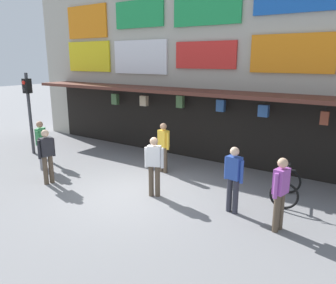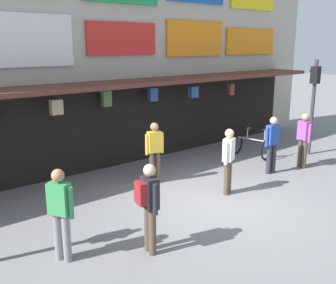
{
  "view_description": "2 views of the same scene",
  "coord_description": "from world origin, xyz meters",
  "px_view_note": "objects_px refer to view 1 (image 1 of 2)",
  "views": [
    {
      "loc": [
        5.69,
        -6.67,
        3.7
      ],
      "look_at": [
        0.47,
        0.96,
        1.37
      ],
      "focal_mm": 35.22,
      "sensor_mm": 36.0,
      "label": 1
    },
    {
      "loc": [
        -6.52,
        -6.06,
        3.7
      ],
      "look_at": [
        -0.85,
        0.82,
        1.45
      ],
      "focal_mm": 41.77,
      "sensor_mm": 36.0,
      "label": 2
    }
  ],
  "objects_px": {
    "bicycle_parked": "(286,187)",
    "pedestrian_in_red": "(233,176)",
    "traffic_light_near": "(28,100)",
    "pedestrian_in_black": "(46,152)",
    "pedestrian_in_yellow": "(163,145)",
    "pedestrian_in_white": "(41,142)",
    "pedestrian_in_green": "(280,190)",
    "pedestrian_in_blue": "(154,163)"
  },
  "relations": [
    {
      "from": "pedestrian_in_blue",
      "to": "pedestrian_in_green",
      "type": "height_order",
      "value": "same"
    },
    {
      "from": "bicycle_parked",
      "to": "pedestrian_in_red",
      "type": "xyz_separation_m",
      "value": [
        -0.9,
        -1.45,
        0.55
      ]
    },
    {
      "from": "pedestrian_in_red",
      "to": "pedestrian_in_black",
      "type": "distance_m",
      "value": 5.61
    },
    {
      "from": "pedestrian_in_white",
      "to": "pedestrian_in_green",
      "type": "xyz_separation_m",
      "value": [
        7.97,
        0.32,
        0.0
      ]
    },
    {
      "from": "traffic_light_near",
      "to": "pedestrian_in_green",
      "type": "distance_m",
      "value": 10.09
    },
    {
      "from": "traffic_light_near",
      "to": "bicycle_parked",
      "type": "bearing_deg",
      "value": 6.2
    },
    {
      "from": "pedestrian_in_red",
      "to": "pedestrian_in_black",
      "type": "relative_size",
      "value": 1.0
    },
    {
      "from": "traffic_light_near",
      "to": "pedestrian_in_blue",
      "type": "distance_m",
      "value": 6.75
    },
    {
      "from": "pedestrian_in_red",
      "to": "traffic_light_near",
      "type": "bearing_deg",
      "value": 177.43
    },
    {
      "from": "pedestrian_in_yellow",
      "to": "pedestrian_in_white",
      "type": "bearing_deg",
      "value": -150.15
    },
    {
      "from": "traffic_light_near",
      "to": "bicycle_parked",
      "type": "distance_m",
      "value": 9.92
    },
    {
      "from": "pedestrian_in_black",
      "to": "pedestrian_in_blue",
      "type": "distance_m",
      "value": 3.43
    },
    {
      "from": "pedestrian_in_yellow",
      "to": "pedestrian_in_black",
      "type": "bearing_deg",
      "value": -129.25
    },
    {
      "from": "bicycle_parked",
      "to": "pedestrian_in_white",
      "type": "bearing_deg",
      "value": -165.15
    },
    {
      "from": "bicycle_parked",
      "to": "pedestrian_in_yellow",
      "type": "relative_size",
      "value": 0.76
    },
    {
      "from": "bicycle_parked",
      "to": "traffic_light_near",
      "type": "bearing_deg",
      "value": -173.8
    },
    {
      "from": "pedestrian_in_black",
      "to": "pedestrian_in_white",
      "type": "bearing_deg",
      "value": 150.43
    },
    {
      "from": "bicycle_parked",
      "to": "pedestrian_in_blue",
      "type": "relative_size",
      "value": 0.76
    },
    {
      "from": "traffic_light_near",
      "to": "pedestrian_in_black",
      "type": "height_order",
      "value": "traffic_light_near"
    },
    {
      "from": "bicycle_parked",
      "to": "pedestrian_in_green",
      "type": "height_order",
      "value": "pedestrian_in_green"
    },
    {
      "from": "traffic_light_near",
      "to": "pedestrian_in_blue",
      "type": "xyz_separation_m",
      "value": [
        6.61,
        -0.68,
        -1.19
      ]
    },
    {
      "from": "bicycle_parked",
      "to": "pedestrian_in_black",
      "type": "relative_size",
      "value": 0.76
    },
    {
      "from": "traffic_light_near",
      "to": "pedestrian_in_white",
      "type": "distance_m",
      "value": 2.55
    },
    {
      "from": "traffic_light_near",
      "to": "pedestrian_in_green",
      "type": "height_order",
      "value": "traffic_light_near"
    },
    {
      "from": "pedestrian_in_white",
      "to": "pedestrian_in_green",
      "type": "distance_m",
      "value": 7.97
    },
    {
      "from": "pedestrian_in_yellow",
      "to": "pedestrian_in_blue",
      "type": "bearing_deg",
      "value": -62.01
    },
    {
      "from": "pedestrian_in_white",
      "to": "pedestrian_in_blue",
      "type": "distance_m",
      "value": 4.59
    },
    {
      "from": "traffic_light_near",
      "to": "pedestrian_in_red",
      "type": "bearing_deg",
      "value": -2.57
    },
    {
      "from": "pedestrian_in_black",
      "to": "traffic_light_near",
      "type": "bearing_deg",
      "value": 152.76
    },
    {
      "from": "traffic_light_near",
      "to": "pedestrian_in_yellow",
      "type": "bearing_deg",
      "value": 11.04
    },
    {
      "from": "pedestrian_in_white",
      "to": "pedestrian_in_blue",
      "type": "relative_size",
      "value": 1.0
    },
    {
      "from": "bicycle_parked",
      "to": "pedestrian_in_yellow",
      "type": "xyz_separation_m",
      "value": [
        -4.04,
        0.05,
        0.55
      ]
    },
    {
      "from": "pedestrian_in_red",
      "to": "pedestrian_in_yellow",
      "type": "relative_size",
      "value": 1.0
    },
    {
      "from": "pedestrian_in_white",
      "to": "traffic_light_near",
      "type": "bearing_deg",
      "value": 154.31
    },
    {
      "from": "bicycle_parked",
      "to": "pedestrian_in_red",
      "type": "relative_size",
      "value": 0.76
    },
    {
      "from": "traffic_light_near",
      "to": "pedestrian_in_blue",
      "type": "bearing_deg",
      "value": -5.84
    },
    {
      "from": "pedestrian_in_white",
      "to": "pedestrian_in_green",
      "type": "bearing_deg",
      "value": 2.32
    },
    {
      "from": "bicycle_parked",
      "to": "pedestrian_in_blue",
      "type": "xyz_separation_m",
      "value": [
        -3.09,
        -1.73,
        0.55
      ]
    },
    {
      "from": "bicycle_parked",
      "to": "pedestrian_in_white",
      "type": "height_order",
      "value": "pedestrian_in_white"
    },
    {
      "from": "traffic_light_near",
      "to": "pedestrian_in_yellow",
      "type": "xyz_separation_m",
      "value": [
        5.67,
        1.11,
        -1.19
      ]
    },
    {
      "from": "pedestrian_in_black",
      "to": "pedestrian_in_green",
      "type": "xyz_separation_m",
      "value": [
        6.65,
        1.07,
        -0.04
      ]
    },
    {
      "from": "pedestrian_in_red",
      "to": "pedestrian_in_black",
      "type": "height_order",
      "value": "same"
    }
  ]
}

